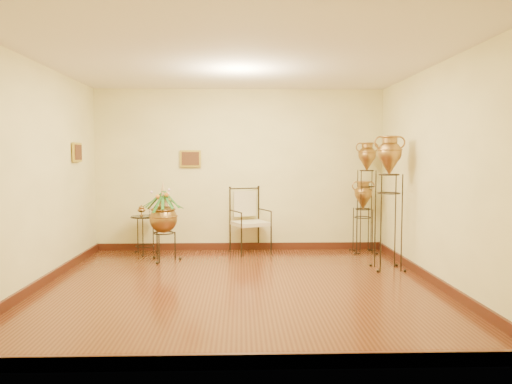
{
  "coord_description": "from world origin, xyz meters",
  "views": [
    {
      "loc": [
        0.02,
        -6.21,
        1.63
      ],
      "look_at": [
        0.25,
        1.3,
        1.1
      ],
      "focal_mm": 35.0,
      "sensor_mm": 36.0,
      "label": 1
    }
  ],
  "objects_px": {
    "amphora_tall": "(366,196)",
    "amphora_mid": "(389,201)",
    "planter_urn": "(163,215)",
    "armchair": "(250,221)",
    "side_table": "(145,234)"
  },
  "relations": [
    {
      "from": "amphora_mid",
      "to": "side_table",
      "type": "distance_m",
      "value": 4.01
    },
    {
      "from": "armchair",
      "to": "side_table",
      "type": "distance_m",
      "value": 1.79
    },
    {
      "from": "amphora_tall",
      "to": "amphora_mid",
      "type": "height_order",
      "value": "amphora_mid"
    },
    {
      "from": "amphora_tall",
      "to": "planter_urn",
      "type": "relative_size",
      "value": 1.48
    },
    {
      "from": "side_table",
      "to": "amphora_mid",
      "type": "bearing_deg",
      "value": -18.75
    },
    {
      "from": "armchair",
      "to": "side_table",
      "type": "height_order",
      "value": "armchair"
    },
    {
      "from": "planter_urn",
      "to": "armchair",
      "type": "distance_m",
      "value": 1.5
    },
    {
      "from": "amphora_mid",
      "to": "side_table",
      "type": "bearing_deg",
      "value": 161.25
    },
    {
      "from": "armchair",
      "to": "amphora_tall",
      "type": "bearing_deg",
      "value": -23.12
    },
    {
      "from": "planter_urn",
      "to": "armchair",
      "type": "bearing_deg",
      "value": 22.84
    },
    {
      "from": "amphora_mid",
      "to": "armchair",
      "type": "bearing_deg",
      "value": 147.15
    },
    {
      "from": "side_table",
      "to": "planter_urn",
      "type": "bearing_deg",
      "value": -54.76
    },
    {
      "from": "amphora_tall",
      "to": "side_table",
      "type": "height_order",
      "value": "amphora_tall"
    },
    {
      "from": "amphora_mid",
      "to": "planter_urn",
      "type": "distance_m",
      "value": 3.42
    },
    {
      "from": "armchair",
      "to": "side_table",
      "type": "bearing_deg",
      "value": 156.86
    }
  ]
}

